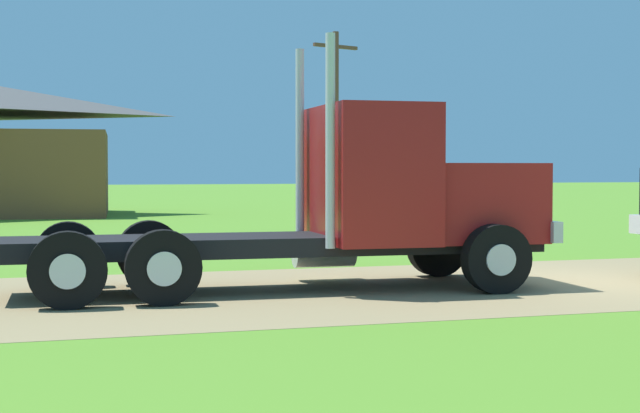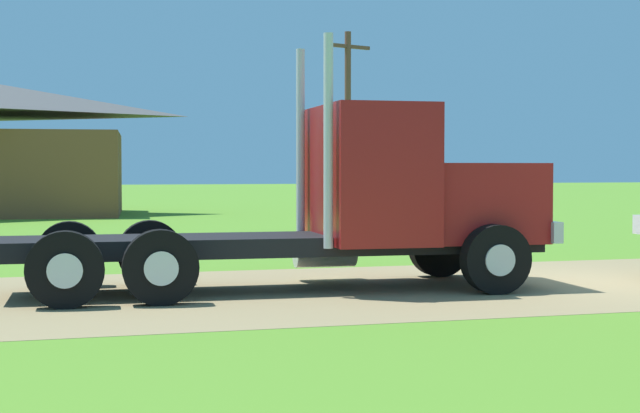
{
  "view_description": "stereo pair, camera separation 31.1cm",
  "coord_description": "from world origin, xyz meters",
  "views": [
    {
      "loc": [
        -8.49,
        -13.65,
        1.85
      ],
      "look_at": [
        -4.14,
        0.62,
        1.26
      ],
      "focal_mm": 53.17,
      "sensor_mm": 36.0,
      "label": 1
    },
    {
      "loc": [
        -8.19,
        -13.74,
        1.85
      ],
      "look_at": [
        -4.14,
        0.62,
        1.26
      ],
      "focal_mm": 53.17,
      "sensor_mm": 36.0,
      "label": 2
    }
  ],
  "objects": [
    {
      "name": "ground_plane",
      "position": [
        0.0,
        0.0,
        0.0
      ],
      "size": [
        200.0,
        200.0,
        0.0
      ],
      "primitive_type": "plane",
      "color": "#548826"
    },
    {
      "name": "truck_foreground_white",
      "position": [
        -3.54,
        0.22,
        1.3
      ],
      "size": [
        8.34,
        2.96,
        3.79
      ],
      "color": "black",
      "rests_on": "ground_plane"
    },
    {
      "name": "dirt_track",
      "position": [
        0.0,
        0.0,
        0.0
      ],
      "size": [
        120.0,
        6.29,
        0.01
      ],
      "primitive_type": "cube",
      "color": "#917D55",
      "rests_on": "ground_plane"
    },
    {
      "name": "utility_pole_near",
      "position": [
        3.5,
        23.5,
        3.99
      ],
      "size": [
        2.12,
        0.87,
        7.48
      ],
      "color": "brown",
      "rests_on": "ground_plane"
    }
  ]
}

